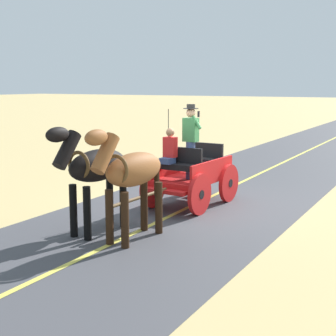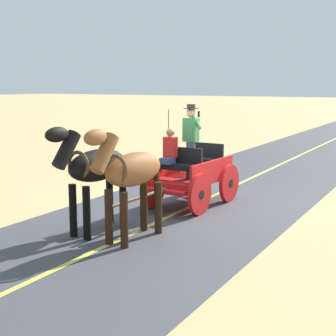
% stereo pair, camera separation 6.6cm
% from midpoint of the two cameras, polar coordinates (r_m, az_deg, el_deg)
% --- Properties ---
extents(ground_plane, '(200.00, 200.00, 0.00)m').
position_cam_midpoint_polar(ground_plane, '(12.50, 3.12, -4.13)').
color(ground_plane, tan).
extents(road_surface, '(5.23, 160.00, 0.01)m').
position_cam_midpoint_polar(road_surface, '(12.50, 3.12, -4.11)').
color(road_surface, '#424247').
rests_on(road_surface, ground).
extents(road_centre_stripe, '(0.12, 160.00, 0.00)m').
position_cam_midpoint_polar(road_centre_stripe, '(12.50, 3.12, -4.09)').
color(road_centre_stripe, '#DBCC4C').
rests_on(road_centre_stripe, road_surface).
extents(horse_drawn_carriage, '(1.53, 4.51, 2.50)m').
position_cam_midpoint_polar(horse_drawn_carriage, '(12.20, 2.40, -0.55)').
color(horse_drawn_carriage, red).
rests_on(horse_drawn_carriage, ground).
extents(horse_near_side, '(0.67, 2.14, 2.21)m').
position_cam_midpoint_polar(horse_near_side, '(9.37, -4.48, -0.52)').
color(horse_near_side, brown).
rests_on(horse_near_side, ground).
extents(horse_off_side, '(0.68, 2.14, 2.21)m').
position_cam_midpoint_polar(horse_off_side, '(9.93, -8.63, -0.03)').
color(horse_off_side, black).
rests_on(horse_off_side, ground).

